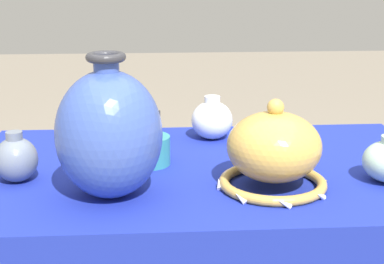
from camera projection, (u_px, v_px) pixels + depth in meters
display_table at (207, 200)px, 1.42m from camera, size 1.14×0.71×0.75m
vase_tall_bulbous at (109, 133)px, 1.20m from camera, size 0.22×0.22×0.30m
vase_dome_bell at (274, 152)px, 1.26m from camera, size 0.25×0.25×0.20m
mosaic_tile_box at (137, 126)px, 1.64m from camera, size 0.13×0.13×0.07m
jar_round_porcelain at (212, 120)px, 1.63m from camera, size 0.11×0.11×0.12m
jar_round_slate at (16, 159)px, 1.30m from camera, size 0.10×0.10×0.12m
pot_squat_teal at (148, 150)px, 1.42m from camera, size 0.11×0.11×0.07m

